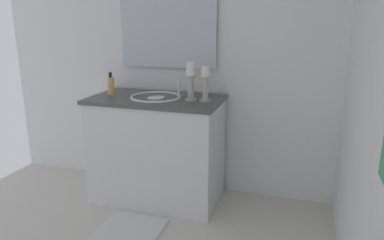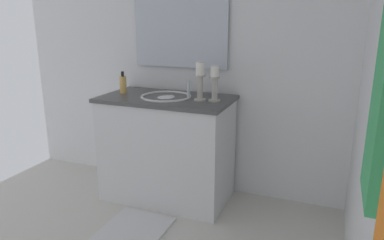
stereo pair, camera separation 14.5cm
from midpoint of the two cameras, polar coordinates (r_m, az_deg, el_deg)
wall_left at (r=3.14m, az=-6.08°, el=11.35°), size 0.04×2.96×2.45m
vanity_cabinet at (r=2.98m, az=-6.84°, el=-4.55°), size 0.58×1.04×0.86m
sink_basin at (r=2.87m, az=-7.07°, el=2.76°), size 0.40×0.40×0.24m
mirror at (r=3.06m, az=-5.24°, el=13.79°), size 0.02×0.82×0.60m
candle_holder_tall at (r=2.70m, az=0.58°, el=5.83°), size 0.09×0.09×0.26m
candle_holder_short at (r=2.71m, az=-1.73°, el=6.22°), size 0.09×0.09×0.29m
soap_bottle at (r=3.04m, az=-13.93°, el=5.27°), size 0.06×0.06×0.18m
bath_mat at (r=2.67m, az=-12.20°, el=-17.51°), size 0.60×0.44×0.02m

